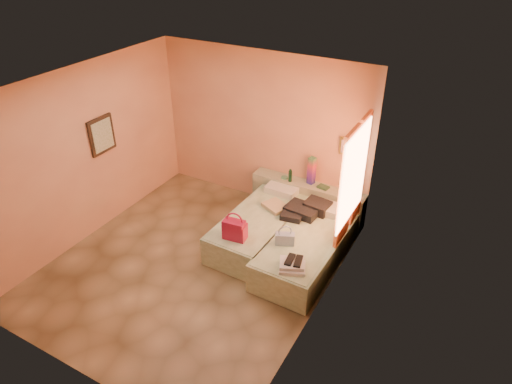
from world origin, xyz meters
TOP-DOWN VIEW (x-y plane):
  - ground at (0.00, 0.00)m, footprint 4.50×4.50m
  - room_walls at (0.21, 0.57)m, footprint 4.02×4.51m
  - headboard_ledge at (0.98, 2.10)m, footprint 2.05×0.30m
  - bed_left at (0.60, 1.05)m, footprint 0.95×2.02m
  - bed_right at (1.50, 0.86)m, footprint 0.95×2.02m
  - water_bottle at (0.66, 2.03)m, footprint 0.07×0.07m
  - rainbow_box at (1.00, 2.15)m, footprint 0.13×0.13m
  - small_dish at (0.53, 2.08)m, footprint 0.16×0.16m
  - green_book at (1.25, 2.10)m, footprint 0.21×0.17m
  - flower_vase at (1.79, 2.06)m, footprint 0.23×0.23m
  - magenta_handbag at (0.56, 0.33)m, footprint 0.36×0.23m
  - khaki_garment at (0.72, 1.35)m, footprint 0.48×0.44m
  - clothes_pile at (1.22, 1.41)m, footprint 0.59×0.59m
  - blue_handbag at (1.27, 0.56)m, footprint 0.30×0.23m
  - towel_stack at (1.61, 0.11)m, footprint 0.44×0.41m
  - sandal_pair at (1.60, 0.15)m, footprint 0.22×0.28m

SIDE VIEW (x-z plane):
  - ground at x=0.00m, z-range 0.00..0.00m
  - bed_left at x=0.60m, z-range 0.00..0.50m
  - bed_right at x=1.50m, z-range 0.00..0.50m
  - headboard_ledge at x=0.98m, z-range 0.00..0.65m
  - khaki_garment at x=0.72m, z-range 0.50..0.57m
  - towel_stack at x=1.61m, z-range 0.50..0.60m
  - clothes_pile at x=1.22m, z-range 0.50..0.67m
  - blue_handbag at x=1.27m, z-range 0.50..0.68m
  - sandal_pair at x=1.60m, z-range 0.60..0.63m
  - magenta_handbag at x=0.56m, z-range 0.50..0.82m
  - small_dish at x=0.53m, z-range 0.65..0.68m
  - green_book at x=1.25m, z-range 0.65..0.68m
  - water_bottle at x=0.66m, z-range 0.65..0.87m
  - flower_vase at x=1.79m, z-range 0.65..0.89m
  - rainbow_box at x=1.00m, z-range 0.65..1.14m
  - room_walls at x=0.21m, z-range 0.38..3.19m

